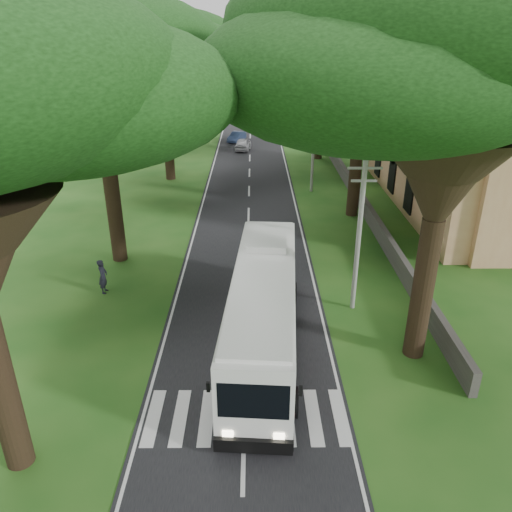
% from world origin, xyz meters
% --- Properties ---
extents(ground, '(140.00, 140.00, 0.00)m').
position_xyz_m(ground, '(0.00, 0.00, 0.00)').
color(ground, '#1E4F16').
rests_on(ground, ground).
extents(road, '(8.00, 120.00, 0.04)m').
position_xyz_m(road, '(0.00, 25.00, 0.01)').
color(road, black).
rests_on(road, ground).
extents(crosswalk, '(8.00, 3.00, 0.01)m').
position_xyz_m(crosswalk, '(0.00, -2.00, 0.00)').
color(crosswalk, silver).
rests_on(crosswalk, ground).
extents(property_wall, '(0.35, 50.00, 1.20)m').
position_xyz_m(property_wall, '(9.00, 24.00, 0.60)').
color(property_wall, '#383533').
rests_on(property_wall, ground).
extents(church, '(14.00, 24.00, 11.60)m').
position_xyz_m(church, '(17.86, 21.55, 4.91)').
color(church, tan).
rests_on(church, ground).
extents(pole_near, '(1.60, 0.24, 8.00)m').
position_xyz_m(pole_near, '(5.50, 6.00, 4.18)').
color(pole_near, gray).
rests_on(pole_near, ground).
extents(pole_mid, '(1.60, 0.24, 8.00)m').
position_xyz_m(pole_mid, '(5.50, 26.00, 4.18)').
color(pole_mid, gray).
rests_on(pole_mid, ground).
extents(pole_far, '(1.60, 0.24, 8.00)m').
position_xyz_m(pole_far, '(5.50, 46.00, 4.18)').
color(pole_far, gray).
rests_on(pole_far, ground).
extents(tree_l_mida, '(13.67, 13.67, 15.28)m').
position_xyz_m(tree_l_mida, '(-8.00, 12.00, 12.21)').
color(tree_l_mida, black).
rests_on(tree_l_mida, ground).
extents(tree_l_midb, '(14.31, 14.31, 14.93)m').
position_xyz_m(tree_l_midb, '(-7.50, 30.00, 11.76)').
color(tree_l_midb, black).
rests_on(tree_l_midb, ground).
extents(tree_l_far, '(12.91, 12.91, 13.88)m').
position_xyz_m(tree_l_far, '(-8.50, 48.00, 10.98)').
color(tree_l_far, black).
rests_on(tree_l_far, ground).
extents(tree_r_near, '(16.39, 16.39, 16.69)m').
position_xyz_m(tree_r_near, '(7.50, 2.00, 13.12)').
color(tree_r_near, black).
rests_on(tree_r_near, ground).
extents(tree_r_mida, '(15.25, 15.25, 15.99)m').
position_xyz_m(tree_r_mida, '(8.00, 20.00, 12.64)').
color(tree_r_mida, black).
rests_on(tree_r_mida, ground).
extents(tree_r_midb, '(15.47, 15.47, 16.53)m').
position_xyz_m(tree_r_midb, '(7.50, 38.00, 13.12)').
color(tree_r_midb, black).
rests_on(tree_r_midb, ground).
extents(tree_r_far, '(13.26, 13.26, 13.63)m').
position_xyz_m(tree_r_far, '(8.50, 56.00, 10.67)').
color(tree_r_far, black).
rests_on(tree_r_far, ground).
extents(coach_bus, '(3.71, 13.01, 3.79)m').
position_xyz_m(coach_bus, '(0.80, 2.57, 2.04)').
color(coach_bus, white).
rests_on(coach_bus, ground).
extents(distant_car_a, '(2.08, 4.17, 1.37)m').
position_xyz_m(distant_car_a, '(-0.80, 42.02, 0.71)').
color(distant_car_a, '#9C9CA0').
rests_on(distant_car_a, road).
extents(distant_car_b, '(2.42, 3.86, 1.20)m').
position_xyz_m(distant_car_b, '(-1.68, 46.56, 0.63)').
color(distant_car_b, navy).
rests_on(distant_car_b, road).
extents(distant_car_c, '(2.57, 5.12, 1.43)m').
position_xyz_m(distant_car_c, '(3.00, 63.99, 0.74)').
color(distant_car_c, maroon).
rests_on(distant_car_c, road).
extents(pedestrian, '(0.47, 0.71, 1.94)m').
position_xyz_m(pedestrian, '(-7.82, 7.72, 0.97)').
color(pedestrian, black).
rests_on(pedestrian, ground).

